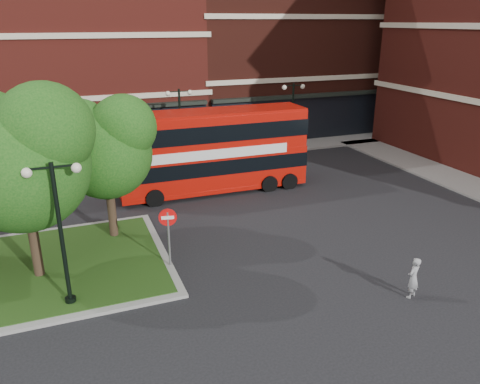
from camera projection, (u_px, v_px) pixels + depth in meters
name	position (u px, v px, depth m)	size (l,w,h in m)	color
ground	(227.00, 278.00, 17.40)	(120.00, 120.00, 0.00)	black
pavement_far	(146.00, 160.00, 31.84)	(44.00, 3.00, 0.12)	slate
terrace_far_left	(8.00, 50.00, 33.33)	(26.00, 12.00, 14.00)	maroon
terrace_far_right	(286.00, 33.00, 40.39)	(18.00, 12.00, 16.00)	#471911
tree_island_west	(17.00, 153.00, 15.79)	(5.40, 4.71, 7.21)	#2D2116
tree_island_east	(103.00, 144.00, 19.17)	(4.46, 3.90, 6.29)	#2D2116
lamp_island	(60.00, 228.00, 14.75)	(1.72, 0.36, 5.00)	black
lamp_far_left	(180.00, 124.00, 29.81)	(1.72, 0.36, 5.00)	black
lamp_far_right	(292.00, 115.00, 32.50)	(1.72, 0.36, 5.00)	black
bus	(213.00, 146.00, 25.44)	(10.38, 2.49, 3.95)	#AE0F06
woman	(413.00, 278.00, 15.93)	(0.55, 0.36, 1.50)	gray
car_silver	(154.00, 153.00, 30.93)	(1.81, 4.50, 1.53)	silver
car_white	(268.00, 148.00, 32.64)	(1.35, 3.86, 1.27)	silver
no_entry_sign	(168.00, 226.00, 17.51)	(0.67, 0.20, 2.45)	slate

